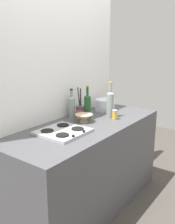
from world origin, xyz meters
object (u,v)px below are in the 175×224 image
Objects in this scene: wine_bottle_leftmost at (72,106)px; utensil_crock at (80,109)px; wine_bottle_mid_left at (87,105)px; wine_bottle_mid_right at (110,103)px; mixing_bowl at (84,118)px; condiment_jar_front at (115,115)px; plate_stack at (105,105)px; condiment_jar_rear at (80,114)px; stovetop_hob at (63,131)px.

wine_bottle_leftmost is 0.13m from utensil_crock.
wine_bottle_mid_right is (0.16, -0.18, 0.02)m from wine_bottle_mid_left.
utensil_crock is at bearing 45.49° from mixing_bowl.
condiment_jar_front is (0.20, -0.41, -0.07)m from wine_bottle_leftmost.
plate_stack is 0.68× the size of wine_bottle_mid_left.
condiment_jar_front is 0.36m from condiment_jar_rear.
mixing_bowl reaches higher than stovetop_hob.
wine_bottle_mid_right is 0.35m from mixing_bowl.
wine_bottle_mid_right is (0.24, -0.33, 0.03)m from wine_bottle_leftmost.
wine_bottle_leftmost is 1.70× the size of mixing_bowl.
condiment_jar_front is (0.11, -0.27, -0.08)m from wine_bottle_mid_left.
wine_bottle_mid_right is at bearing -20.36° from mixing_bowl.
wine_bottle_mid_left reaches higher than utensil_crock.
wine_bottle_mid_right is at bearing -67.06° from utensil_crock.
mixing_bowl is 0.58× the size of utensil_crock.
plate_stack is at bearing 8.76° from stovetop_hob.
utensil_crock reaches higher than condiment_jar_front.
condiment_jar_front is at bearing -67.36° from wine_bottle_mid_left.
condiment_jar_rear is (0.02, -0.09, -0.08)m from wine_bottle_leftmost.
condiment_jar_front is at bearing -64.45° from wine_bottle_leftmost.
condiment_jar_rear is at bearing -77.91° from wine_bottle_leftmost.
wine_bottle_mid_right reaches higher than condiment_jar_front.
utensil_crock is (0.18, 0.19, 0.02)m from mixing_bowl.
condiment_jar_front reaches higher than condiment_jar_rear.
condiment_jar_front is (0.26, -0.20, 0.01)m from mixing_bowl.
condiment_jar_front is at bearing -118.77° from wine_bottle_mid_right.
utensil_crock is 0.39m from condiment_jar_front.
plate_stack is 0.39m from condiment_jar_front.
utensil_crock is (0.03, 0.12, -0.07)m from wine_bottle_mid_left.
mixing_bowl is at bearing -170.30° from plate_stack.
wine_bottle_mid_right is 0.34m from condiment_jar_rear.
stovetop_hob is 1.32× the size of wine_bottle_leftmost.
wine_bottle_mid_left is at bearing 130.68° from wine_bottle_mid_right.
wine_bottle_leftmost is 0.88× the size of wine_bottle_mid_left.
wine_bottle_mid_left is at bearing -176.63° from plate_stack.
wine_bottle_mid_left is (0.09, -0.14, 0.01)m from wine_bottle_leftmost.
stovetop_hob is 1.70× the size of plate_stack.
plate_stack is at bearing -15.51° from utensil_crock.
plate_stack is 0.63× the size of wine_bottle_mid_right.
wine_bottle_mid_right reaches higher than mixing_bowl.
wine_bottle_leftmost is 0.24m from mixing_bowl.
utensil_crock is 3.94× the size of condiment_jar_rear.
wine_bottle_mid_right is 4.84× the size of condiment_jar_rear.
wine_bottle_mid_left is at bearing -104.36° from utensil_crock.
wine_bottle_mid_right is at bearing -53.47° from wine_bottle_leftmost.
mixing_bowl is (0.37, 0.05, 0.03)m from stovetop_hob.
stovetop_hob is 0.37m from mixing_bowl.
plate_stack is at bearing -3.71° from condiment_jar_rear.
plate_stack is at bearing 3.37° from wine_bottle_mid_left.
stovetop_hob is 4.05× the size of condiment_jar_front.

